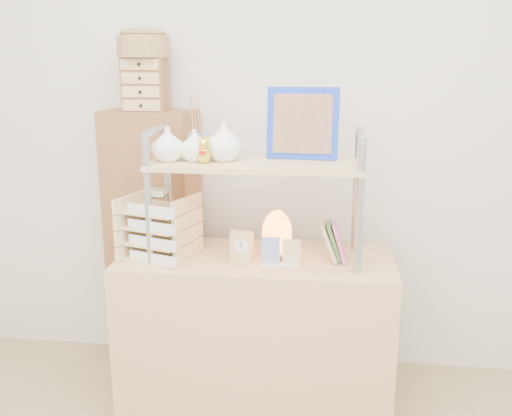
{
  "coord_description": "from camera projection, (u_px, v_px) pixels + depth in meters",
  "views": [
    {
      "loc": [
        0.29,
        -1.15,
        1.59
      ],
      "look_at": [
        -0.0,
        1.2,
        0.97
      ],
      "focal_mm": 40.0,
      "sensor_mm": 36.0,
      "label": 1
    }
  ],
  "objects": [
    {
      "name": "salt_lamp",
      "position": [
        277.0,
        234.0,
        2.47
      ],
      "size": [
        0.14,
        0.13,
        0.21
      ],
      "color": "brown",
      "rests_on": "desk"
    },
    {
      "name": "hutch",
      "position": [
        238.0,
        157.0,
        2.41
      ],
      "size": [
        0.9,
        0.34,
        0.73
      ],
      "color": "#9499A1",
      "rests_on": "desk"
    },
    {
      "name": "room_shell",
      "position": [
        218.0,
        18.0,
        1.49
      ],
      "size": [
        3.42,
        3.41,
        2.61
      ],
      "color": "silver",
      "rests_on": "ground"
    },
    {
      "name": "cabinet",
      "position": [
        154.0,
        242.0,
        2.95
      ],
      "size": [
        0.48,
        0.29,
        1.35
      ],
      "primitive_type": "cube",
      "rotation": [
        0.0,
        0.0,
        -0.12
      ],
      "color": "brown",
      "rests_on": "ground"
    },
    {
      "name": "postcard_stand",
      "position": [
        280.0,
        257.0,
        2.4
      ],
      "size": [
        0.17,
        0.07,
        0.12
      ],
      "color": "white",
      "rests_on": "desk"
    },
    {
      "name": "woven_basket",
      "position": [
        144.0,
        46.0,
        2.68
      ],
      "size": [
        0.25,
        0.25,
        0.1
      ],
      "primitive_type": "cylinder",
      "color": "brown",
      "rests_on": "drawer_chest"
    },
    {
      "name": "letter_tray",
      "position": [
        159.0,
        231.0,
        2.47
      ],
      "size": [
        0.31,
        0.31,
        0.31
      ],
      "color": "#DFB986",
      "rests_on": "desk"
    },
    {
      "name": "desk_clock",
      "position": [
        242.0,
        246.0,
        2.44
      ],
      "size": [
        0.1,
        0.06,
        0.13
      ],
      "color": "tan",
      "rests_on": "desk"
    },
    {
      "name": "desk",
      "position": [
        256.0,
        334.0,
        2.6
      ],
      "size": [
        1.2,
        0.5,
        0.75
      ],
      "primitive_type": "cube",
      "color": "tan",
      "rests_on": "ground"
    },
    {
      "name": "drawer_chest",
      "position": [
        145.0,
        84.0,
        2.73
      ],
      "size": [
        0.2,
        0.16,
        0.25
      ],
      "color": "brown",
      "rests_on": "cabinet"
    }
  ]
}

